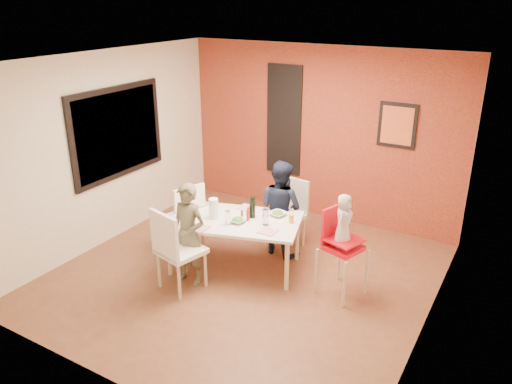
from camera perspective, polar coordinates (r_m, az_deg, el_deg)
The scene contains 35 objects.
ground at distance 6.54m, azimuth -1.35°, elevation -9.43°, with size 4.50×4.50×0.00m, color brown.
ceiling at distance 5.64m, azimuth -1.59°, elevation 14.77°, with size 4.50×4.50×0.02m, color white.
wall_back at distance 7.87m, azimuth 7.24°, elevation 6.58°, with size 4.50×0.02×2.70m, color beige.
wall_front at distance 4.37m, azimuth -17.26°, elevation -7.03°, with size 4.50×0.02×2.70m, color beige.
wall_left at distance 7.34m, azimuth -16.64°, elevation 4.72°, with size 0.02×4.50×2.70m, color beige.
wall_right at distance 5.22m, azimuth 20.10°, elevation -2.61°, with size 0.02×4.50×2.70m, color beige.
brick_accent_wall at distance 7.85m, azimuth 7.18°, elevation 6.55°, with size 4.50×0.02×2.70m, color maroon.
picture_window_frame at distance 7.39m, azimuth -15.53°, elevation 6.58°, with size 0.05×1.70×1.30m, color black.
picture_window_pane at distance 7.38m, azimuth -15.45°, elevation 6.57°, with size 0.02×1.55×1.15m, color black.
glassblock_strip at distance 8.05m, azimuth 3.24°, elevation 8.16°, with size 0.55×0.03×1.70m, color silver.
glassblock_surround at distance 8.04m, azimuth 3.22°, elevation 8.15°, with size 0.60×0.03×1.76m, color black.
art_print_frame at distance 7.39m, azimuth 15.85°, elevation 7.34°, with size 0.54×0.03×0.64m, color black.
art_print_canvas at distance 7.37m, azimuth 15.82°, elevation 7.31°, with size 0.44×0.01×0.54m, color orange.
dining_table at distance 6.43m, azimuth -2.46°, elevation -3.61°, with size 1.86×1.37×0.70m.
chair_near at distance 6.02m, azimuth -9.32°, elevation -6.19°, with size 0.59×0.59×1.06m.
chair_far at distance 7.05m, azimuth 3.85°, elevation -2.02°, with size 0.52×0.52×0.98m.
chair_left at distance 6.89m, azimuth -8.05°, elevation -2.60°, with size 0.60×0.60×1.02m.
high_chair at distance 5.98m, azimuth 9.58°, elevation -5.78°, with size 0.57×0.57×1.09m.
child_near at distance 6.16m, azimuth -7.71°, elevation -4.83°, with size 0.47×0.31×1.30m, color brown.
child_far at distance 6.80m, azimuth 2.84°, elevation -1.80°, with size 0.65×0.51×1.34m, color black.
toddler at distance 5.82m, azimuth 9.97°, elevation -3.22°, with size 0.31×0.20×0.64m, color beige.
plate_near_left at distance 6.19m, azimuth -6.56°, elevation -4.09°, with size 0.22×0.22×0.01m, color silver.
plate_far_mid at distance 6.72m, azimuth -1.09°, elevation -1.79°, with size 0.20×0.20×0.01m, color white.
plate_near_right at distance 6.07m, azimuth 1.37°, elevation -4.51°, with size 0.21×0.21×0.01m, color white.
plate_far_left at distance 6.88m, azimuth -6.41°, elevation -1.36°, with size 0.21×0.21×0.01m, color silver.
salad_bowl_a at distance 6.30m, azimuth -2.11°, elevation -3.29°, with size 0.20×0.20×0.05m, color white.
salad_bowl_b at distance 6.49m, azimuth 2.51°, elevation -2.52°, with size 0.20×0.20×0.05m, color white.
wine_bottle at distance 6.39m, azimuth -0.42°, elevation -1.76°, with size 0.08×0.08×0.28m, color black.
wine_glass_a at distance 6.22m, azimuth -3.25°, elevation -2.95°, with size 0.06×0.06×0.18m, color white.
wine_glass_b at distance 6.21m, azimuth 1.08°, elevation -2.88°, with size 0.07×0.07×0.21m, color silver.
paper_towel_roll at distance 6.39m, azimuth -4.87°, elevation -1.90°, with size 0.12×0.12×0.27m, color white.
condiment_red at distance 6.33m, azimuth -0.94°, elevation -2.63°, with size 0.04×0.04×0.15m, color red.
condiment_green at distance 6.39m, azimuth -0.86°, elevation -2.39°, with size 0.04×0.04×0.15m, color #326722.
condiment_brown at distance 6.37m, azimuth -1.61°, elevation -2.62°, with size 0.03×0.03×0.13m, color brown.
sippy_cup at distance 6.29m, azimuth 4.04°, elevation -3.07°, with size 0.06×0.06×0.11m, color orange.
Camera 1 is at (2.96, -4.75, 3.38)m, focal length 35.00 mm.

